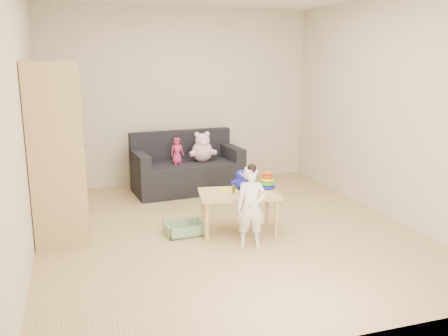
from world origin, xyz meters
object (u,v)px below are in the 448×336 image
object	(u,v)px
wardrobe	(57,150)
play_table	(239,212)
sofa	(188,177)
toddler	(251,208)

from	to	relation	value
wardrobe	play_table	xyz separation A→B (m)	(1.84, -0.55, -0.70)
sofa	play_table	xyz separation A→B (m)	(0.15, -1.78, 0.01)
wardrobe	sofa	world-z (taller)	wardrobe
wardrobe	toddler	bearing A→B (deg)	-28.28
wardrobe	toddler	world-z (taller)	wardrobe
wardrobe	sofa	distance (m)	2.21
wardrobe	toddler	distance (m)	2.14
wardrobe	toddler	size ratio (longest dim) A/B	2.28
play_table	toddler	size ratio (longest dim) A/B	1.05
play_table	sofa	bearing A→B (deg)	94.96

